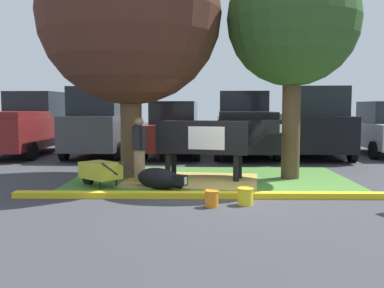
{
  "coord_description": "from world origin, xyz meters",
  "views": [
    {
      "loc": [
        -0.61,
        -9.07,
        1.87
      ],
      "look_at": [
        -0.78,
        1.95,
        0.9
      ],
      "focal_mm": 41.05,
      "sensor_mm": 36.0,
      "label": 1
    }
  ],
  "objects_px": {
    "bucket_orange": "(212,198)",
    "pickup_truck_black": "(244,126)",
    "shade_tree_right": "(293,21)",
    "suv_dark_grey": "(102,122)",
    "bucket_yellow": "(245,196)",
    "pickup_truck_maroon": "(26,125)",
    "suv_black": "(314,122)",
    "person_handler": "(139,148)",
    "sedan_red": "(174,130)",
    "shade_tree_left": "(130,14)",
    "wheelbarrow": "(100,171)",
    "calf_lying": "(159,179)",
    "cow_holstein": "(208,138)"
  },
  "relations": [
    {
      "from": "bucket_yellow",
      "to": "suv_dark_grey",
      "type": "bearing_deg",
      "value": 118.93
    },
    {
      "from": "shade_tree_right",
      "to": "cow_holstein",
      "type": "distance_m",
      "value": 3.58
    },
    {
      "from": "shade_tree_right",
      "to": "pickup_truck_black",
      "type": "bearing_deg",
      "value": 96.65
    },
    {
      "from": "shade_tree_right",
      "to": "person_handler",
      "type": "xyz_separation_m",
      "value": [
        -3.76,
        -0.69,
        -3.1
      ]
    },
    {
      "from": "suv_dark_grey",
      "to": "pickup_truck_maroon",
      "type": "bearing_deg",
      "value": 172.75
    },
    {
      "from": "shade_tree_left",
      "to": "pickup_truck_maroon",
      "type": "relative_size",
      "value": 1.19
    },
    {
      "from": "wheelbarrow",
      "to": "sedan_red",
      "type": "distance_m",
      "value": 6.48
    },
    {
      "from": "bucket_orange",
      "to": "sedan_red",
      "type": "relative_size",
      "value": 0.07
    },
    {
      "from": "suv_dark_grey",
      "to": "pickup_truck_black",
      "type": "height_order",
      "value": "suv_dark_grey"
    },
    {
      "from": "suv_dark_grey",
      "to": "sedan_red",
      "type": "bearing_deg",
      "value": -1.79
    },
    {
      "from": "shade_tree_right",
      "to": "pickup_truck_maroon",
      "type": "height_order",
      "value": "shade_tree_right"
    },
    {
      "from": "shade_tree_left",
      "to": "pickup_truck_black",
      "type": "bearing_deg",
      "value": 56.87
    },
    {
      "from": "person_handler",
      "to": "suv_black",
      "type": "xyz_separation_m",
      "value": [
        5.65,
        5.64,
        0.42
      ]
    },
    {
      "from": "shade_tree_left",
      "to": "pickup_truck_black",
      "type": "height_order",
      "value": "shade_tree_left"
    },
    {
      "from": "bucket_yellow",
      "to": "pickup_truck_black",
      "type": "height_order",
      "value": "pickup_truck_black"
    },
    {
      "from": "bucket_orange",
      "to": "suv_black",
      "type": "height_order",
      "value": "suv_black"
    },
    {
      "from": "calf_lying",
      "to": "pickup_truck_black",
      "type": "relative_size",
      "value": 0.23
    },
    {
      "from": "suv_dark_grey",
      "to": "sedan_red",
      "type": "xyz_separation_m",
      "value": [
        2.68,
        -0.08,
        -0.29
      ]
    },
    {
      "from": "bucket_yellow",
      "to": "pickup_truck_black",
      "type": "bearing_deg",
      "value": 84.36
    },
    {
      "from": "shade_tree_right",
      "to": "bucket_yellow",
      "type": "xyz_separation_m",
      "value": [
        -1.45,
        -2.98,
        -3.78
      ]
    },
    {
      "from": "person_handler",
      "to": "suv_dark_grey",
      "type": "relative_size",
      "value": 0.34
    },
    {
      "from": "shade_tree_left",
      "to": "pickup_truck_maroon",
      "type": "distance_m",
      "value": 7.89
    },
    {
      "from": "shade_tree_left",
      "to": "bucket_yellow",
      "type": "bearing_deg",
      "value": -49.55
    },
    {
      "from": "person_handler",
      "to": "pickup_truck_black",
      "type": "relative_size",
      "value": 0.29
    },
    {
      "from": "calf_lying",
      "to": "pickup_truck_black",
      "type": "bearing_deg",
      "value": 69.26
    },
    {
      "from": "suv_dark_grey",
      "to": "shade_tree_right",
      "type": "bearing_deg",
      "value": -40.83
    },
    {
      "from": "pickup_truck_maroon",
      "to": "cow_holstein",
      "type": "bearing_deg",
      "value": -40.03
    },
    {
      "from": "cow_holstein",
      "to": "suv_black",
      "type": "height_order",
      "value": "suv_black"
    },
    {
      "from": "shade_tree_left",
      "to": "calf_lying",
      "type": "bearing_deg",
      "value": -61.27
    },
    {
      "from": "pickup_truck_maroon",
      "to": "sedan_red",
      "type": "distance_m",
      "value": 5.72
    },
    {
      "from": "bucket_orange",
      "to": "pickup_truck_black",
      "type": "xyz_separation_m",
      "value": [
        1.47,
        8.53,
        0.95
      ]
    },
    {
      "from": "pickup_truck_black",
      "to": "suv_dark_grey",
      "type": "bearing_deg",
      "value": -177.23
    },
    {
      "from": "calf_lying",
      "to": "cow_holstein",
      "type": "bearing_deg",
      "value": 47.87
    },
    {
      "from": "shade_tree_right",
      "to": "sedan_red",
      "type": "distance_m",
      "value": 6.69
    },
    {
      "from": "bucket_yellow",
      "to": "pickup_truck_maroon",
      "type": "distance_m",
      "value": 11.35
    },
    {
      "from": "calf_lying",
      "to": "bucket_yellow",
      "type": "distance_m",
      "value": 2.33
    },
    {
      "from": "cow_holstein",
      "to": "pickup_truck_maroon",
      "type": "xyz_separation_m",
      "value": [
        -6.83,
        5.74,
        0.04
      ]
    },
    {
      "from": "person_handler",
      "to": "pickup_truck_maroon",
      "type": "relative_size",
      "value": 0.29
    },
    {
      "from": "bucket_orange",
      "to": "suv_dark_grey",
      "type": "height_order",
      "value": "suv_dark_grey"
    },
    {
      "from": "shade_tree_right",
      "to": "suv_dark_grey",
      "type": "relative_size",
      "value": 1.2
    },
    {
      "from": "shade_tree_right",
      "to": "pickup_truck_black",
      "type": "xyz_separation_m",
      "value": [
        -0.63,
        5.38,
        -2.84
      ]
    },
    {
      "from": "person_handler",
      "to": "sedan_red",
      "type": "relative_size",
      "value": 0.36
    },
    {
      "from": "shade_tree_right",
      "to": "bucket_orange",
      "type": "bearing_deg",
      "value": -123.58
    },
    {
      "from": "suv_black",
      "to": "calf_lying",
      "type": "bearing_deg",
      "value": -128.52
    },
    {
      "from": "pickup_truck_maroon",
      "to": "suv_black",
      "type": "distance_m",
      "value": 10.84
    },
    {
      "from": "sedan_red",
      "to": "suv_black",
      "type": "height_order",
      "value": "suv_black"
    },
    {
      "from": "shade_tree_right",
      "to": "suv_dark_grey",
      "type": "height_order",
      "value": "shade_tree_right"
    },
    {
      "from": "pickup_truck_maroon",
      "to": "suv_black",
      "type": "height_order",
      "value": "suv_black"
    },
    {
      "from": "person_handler",
      "to": "bucket_yellow",
      "type": "height_order",
      "value": "person_handler"
    },
    {
      "from": "suv_black",
      "to": "suv_dark_grey",
      "type": "bearing_deg",
      "value": 178.72
    }
  ]
}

